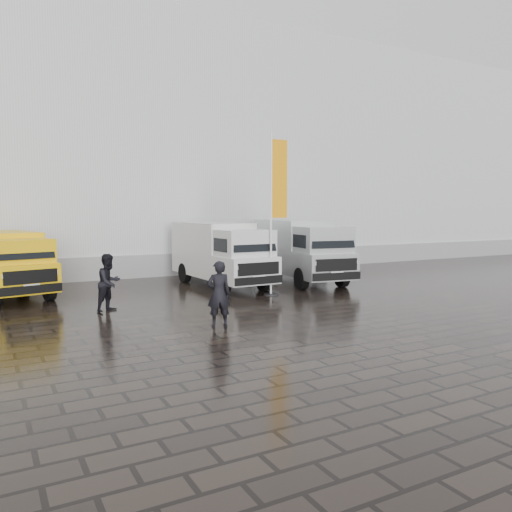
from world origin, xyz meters
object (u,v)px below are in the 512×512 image
(van_yellow, at_px, (8,265))
(wheelie_bin, at_px, (319,258))
(person_front, at_px, (219,294))
(flagpole, at_px, (276,204))
(van_white, at_px, (221,255))
(person_tent, at_px, (109,282))
(van_silver, at_px, (300,251))

(van_yellow, bearing_deg, wheelie_bin, -3.36)
(person_front, bearing_deg, flagpole, -124.22)
(flagpole, bearing_deg, person_front, -136.83)
(van_white, relative_size, wheelie_bin, 5.50)
(wheelie_bin, xyz_separation_m, person_front, (-9.95, -9.55, 0.32))
(person_tent, bearing_deg, van_yellow, 87.87)
(wheelie_bin, height_order, person_tent, person_tent)
(flagpole, xyz_separation_m, person_front, (-3.73, -3.50, -2.31))
(van_silver, height_order, flagpole, flagpole)
(van_yellow, bearing_deg, flagpole, -37.19)
(van_white, xyz_separation_m, van_silver, (3.36, -0.44, 0.05))
(van_yellow, bearing_deg, van_silver, -20.58)
(person_tent, bearing_deg, van_white, -3.02)
(van_yellow, bearing_deg, person_front, -70.95)
(van_white, relative_size, person_front, 3.40)
(van_silver, bearing_deg, van_white, -179.90)
(van_silver, xyz_separation_m, person_tent, (-8.23, -2.45, -0.43))
(van_yellow, distance_m, van_silver, 10.79)
(van_white, distance_m, person_front, 6.83)
(van_white, distance_m, person_tent, 5.68)
(wheelie_bin, bearing_deg, person_tent, -143.92)
(van_silver, bearing_deg, person_front, -129.81)
(van_yellow, height_order, wheelie_bin, van_yellow)
(van_yellow, height_order, person_tent, van_yellow)
(person_front, bearing_deg, person_tent, -46.19)
(flagpole, relative_size, person_front, 3.35)
(wheelie_bin, distance_m, person_tent, 13.48)
(van_yellow, relative_size, person_tent, 2.84)
(flagpole, xyz_separation_m, person_tent, (-5.72, -0.21, -2.30))
(van_white, height_order, van_silver, van_silver)
(van_yellow, xyz_separation_m, flagpole, (8.17, -3.78, 2.04))
(van_yellow, distance_m, wheelie_bin, 14.58)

